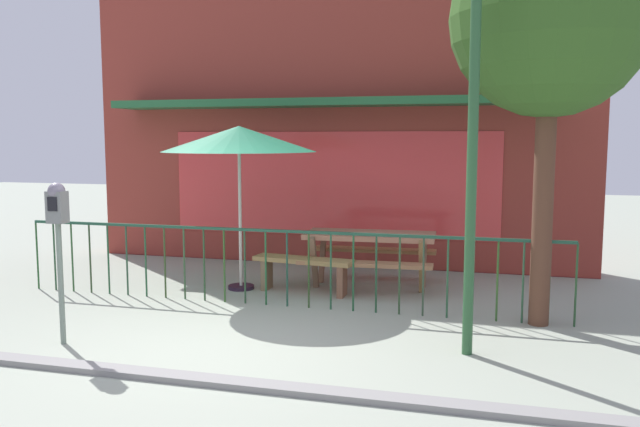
# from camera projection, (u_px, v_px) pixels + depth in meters

# --- Properties ---
(ground) EXTENTS (40.00, 40.00, 0.00)m
(ground) POSITION_uv_depth(u_px,v_px,m) (220.00, 349.00, 6.49)
(ground) COLOR #98A08F
(pub_storefront) EXTENTS (8.36, 1.26, 4.90)m
(pub_storefront) POSITION_uv_depth(u_px,v_px,m) (334.00, 117.00, 10.73)
(pub_storefront) COLOR #571B1C
(pub_storefront) RESTS_ON ground
(patio_fence_front) EXTENTS (7.05, 0.04, 0.97)m
(patio_fence_front) POSITION_uv_depth(u_px,v_px,m) (276.00, 254.00, 8.09)
(patio_fence_front) COLOR #1C4431
(patio_fence_front) RESTS_ON ground
(picnic_table_left) EXTENTS (1.87, 1.45, 0.79)m
(picnic_table_left) POSITION_uv_depth(u_px,v_px,m) (370.00, 245.00, 9.10)
(picnic_table_left) COLOR #A56E53
(picnic_table_left) RESTS_ON ground
(patio_umbrella) EXTENTS (2.12, 2.12, 2.26)m
(patio_umbrella) POSITION_uv_depth(u_px,v_px,m) (239.00, 140.00, 8.83)
(patio_umbrella) COLOR black
(patio_umbrella) RESTS_ON ground
(patio_bench) EXTENTS (1.43, 0.50, 0.48)m
(patio_bench) POSITION_uv_depth(u_px,v_px,m) (303.00, 267.00, 8.81)
(patio_bench) COLOR #9E7C49
(patio_bench) RESTS_ON ground
(parking_meter_near) EXTENTS (0.18, 0.17, 1.66)m
(parking_meter_near) POSITION_uv_depth(u_px,v_px,m) (58.00, 220.00, 6.51)
(parking_meter_near) COLOR slate
(parking_meter_near) RESTS_ON ground
(street_tree) EXTENTS (2.15, 2.15, 4.46)m
(street_tree) POSITION_uv_depth(u_px,v_px,m) (550.00, 20.00, 6.96)
(street_tree) COLOR #553324
(street_tree) RESTS_ON ground
(street_lamp) EXTENTS (0.28, 0.28, 3.81)m
(street_lamp) POSITION_uv_depth(u_px,v_px,m) (474.00, 95.00, 6.05)
(street_lamp) COLOR #28532E
(street_lamp) RESTS_ON ground
(curb_edge) EXTENTS (11.71, 0.20, 0.11)m
(curb_edge) POSITION_uv_depth(u_px,v_px,m) (179.00, 380.00, 5.65)
(curb_edge) COLOR gray
(curb_edge) RESTS_ON ground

